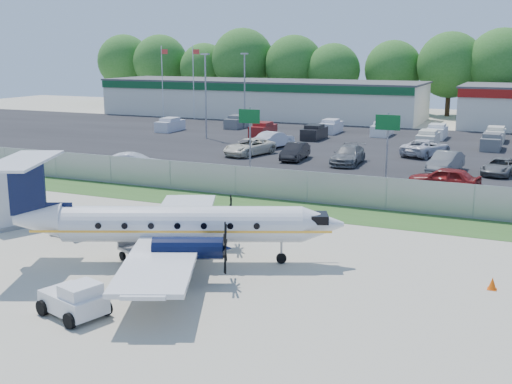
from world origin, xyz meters
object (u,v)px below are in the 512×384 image
at_px(baggage_cart_near, 69,226).
at_px(baggage_cart_far, 143,250).
at_px(pushback_tug, 75,300).
at_px(service_container, 11,196).
at_px(aircraft, 175,224).

distance_m(baggage_cart_near, baggage_cart_far, 6.22).
bearing_deg(pushback_tug, service_container, 142.60).
xyz_separation_m(baggage_cart_near, service_container, (-4.46, 0.60, 1.06)).
bearing_deg(baggage_cart_far, aircraft, 14.11).
height_order(baggage_cart_far, service_container, service_container).
distance_m(aircraft, service_container, 12.04).
xyz_separation_m(aircraft, baggage_cart_near, (-7.36, 1.66, -1.33)).
bearing_deg(pushback_tug, baggage_cart_far, 101.05).
xyz_separation_m(aircraft, baggage_cart_far, (-1.48, -0.37, -1.28)).
bearing_deg(service_container, aircraft, -10.80).
xyz_separation_m(baggage_cart_near, baggage_cart_far, (5.88, -2.03, 0.05)).
distance_m(pushback_tug, baggage_cart_far, 6.32).
relative_size(baggage_cart_near, baggage_cart_far, 0.87).
relative_size(pushback_tug, service_container, 0.69).
bearing_deg(service_container, pushback_tug, -37.40).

